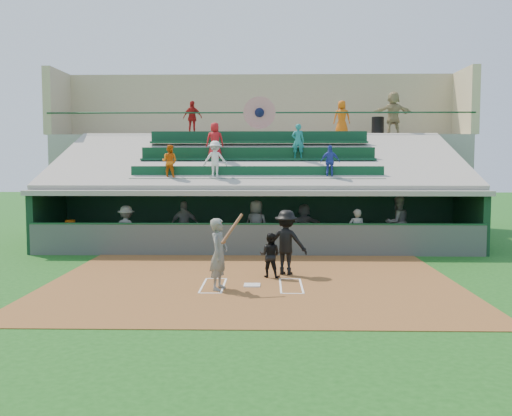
{
  "coord_description": "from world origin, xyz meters",
  "views": [
    {
      "loc": [
        0.43,
        -14.79,
        3.22
      ],
      "look_at": [
        0.03,
        3.5,
        1.8
      ],
      "focal_mm": 40.0,
      "sensor_mm": 36.0,
      "label": 1
    }
  ],
  "objects_px": {
    "home_plate": "(252,285)",
    "water_cooler": "(70,225)",
    "catcher": "(270,255)",
    "white_table": "(69,240)",
    "batter_at_plate": "(219,254)",
    "trash_bin": "(378,126)"
  },
  "relations": [
    {
      "from": "batter_at_plate",
      "to": "catcher",
      "type": "distance_m",
      "value": 2.08
    },
    {
      "from": "home_plate",
      "to": "catcher",
      "type": "xyz_separation_m",
      "value": [
        0.47,
        1.13,
        0.61
      ]
    },
    {
      "from": "catcher",
      "to": "trash_bin",
      "type": "bearing_deg",
      "value": -99.18
    },
    {
      "from": "batter_at_plate",
      "to": "water_cooler",
      "type": "bearing_deg",
      "value": 132.8
    },
    {
      "from": "catcher",
      "to": "batter_at_plate",
      "type": "bearing_deg",
      "value": 65.15
    },
    {
      "from": "batter_at_plate",
      "to": "trash_bin",
      "type": "relative_size",
      "value": 2.19
    },
    {
      "from": "batter_at_plate",
      "to": "white_table",
      "type": "xyz_separation_m",
      "value": [
        -6.2,
        6.61,
        -0.54
      ]
    },
    {
      "from": "white_table",
      "to": "trash_bin",
      "type": "relative_size",
      "value": 0.93
    },
    {
      "from": "catcher",
      "to": "home_plate",
      "type": "bearing_deg",
      "value": 81.53
    },
    {
      "from": "trash_bin",
      "to": "batter_at_plate",
      "type": "bearing_deg",
      "value": -115.54
    },
    {
      "from": "white_table",
      "to": "water_cooler",
      "type": "distance_m",
      "value": 0.55
    },
    {
      "from": "water_cooler",
      "to": "trash_bin",
      "type": "distance_m",
      "value": 15.13
    },
    {
      "from": "catcher",
      "to": "water_cooler",
      "type": "bearing_deg",
      "value": -19.78
    },
    {
      "from": "home_plate",
      "to": "white_table",
      "type": "distance_m",
      "value": 9.34
    },
    {
      "from": "home_plate",
      "to": "trash_bin",
      "type": "relative_size",
      "value": 0.48
    },
    {
      "from": "batter_at_plate",
      "to": "trash_bin",
      "type": "distance_m",
      "value": 15.78
    },
    {
      "from": "trash_bin",
      "to": "home_plate",
      "type": "bearing_deg",
      "value": -113.38
    },
    {
      "from": "catcher",
      "to": "water_cooler",
      "type": "relative_size",
      "value": 3.37
    },
    {
      "from": "white_table",
      "to": "trash_bin",
      "type": "distance_m",
      "value": 15.35
    },
    {
      "from": "catcher",
      "to": "water_cooler",
      "type": "xyz_separation_m",
      "value": [
        -7.44,
        5.02,
        0.3
      ]
    },
    {
      "from": "home_plate",
      "to": "water_cooler",
      "type": "xyz_separation_m",
      "value": [
        -6.96,
        6.15,
        0.92
      ]
    },
    {
      "from": "home_plate",
      "to": "water_cooler",
      "type": "distance_m",
      "value": 9.34
    }
  ]
}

